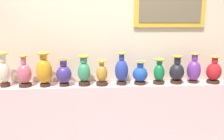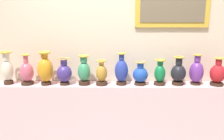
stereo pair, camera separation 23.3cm
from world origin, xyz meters
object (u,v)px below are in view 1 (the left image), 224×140
(vase_ochre, at_px, (102,74))
(vase_emerald, at_px, (159,72))
(vase_onyx, at_px, (177,71))
(vase_violet, at_px, (194,70))
(vase_jade, at_px, (84,72))
(vase_ivory, at_px, (4,71))
(vase_rose, at_px, (25,74))
(vase_amber, at_px, (44,70))
(vase_cobalt, at_px, (122,71))
(vase_indigo, at_px, (64,74))
(vase_sapphire, at_px, (140,74))
(vase_crimson, at_px, (214,72))

(vase_ochre, bearing_deg, vase_emerald, 1.34)
(vase_onyx, relative_size, vase_violet, 0.94)
(vase_jade, height_order, vase_violet, vase_violet)
(vase_ivory, distance_m, vase_ochre, 1.15)
(vase_ochre, bearing_deg, vase_jade, 176.71)
(vase_rose, relative_size, vase_violet, 1.00)
(vase_amber, bearing_deg, vase_cobalt, 0.80)
(vase_indigo, height_order, vase_emerald, vase_indigo)
(vase_sapphire, xyz_separation_m, vase_emerald, (0.24, 0.00, 0.02))
(vase_rose, xyz_separation_m, vase_onyx, (1.84, 0.01, -0.00))
(vase_emerald, bearing_deg, vase_ivory, 179.79)
(vase_jade, bearing_deg, vase_sapphire, 0.04)
(vase_indigo, height_order, vase_cobalt, vase_cobalt)
(vase_emerald, distance_m, vase_violet, 0.45)
(vase_cobalt, distance_m, vase_crimson, 1.16)
(vase_ochre, relative_size, vase_emerald, 0.97)
(vase_jade, xyz_separation_m, vase_crimson, (1.61, -0.02, -0.02))
(vase_ivory, height_order, vase_violet, vase_ivory)
(vase_indigo, relative_size, vase_jade, 0.90)
(vase_emerald, bearing_deg, vase_crimson, -1.81)
(vase_cobalt, bearing_deg, vase_jade, -179.71)
(vase_rose, bearing_deg, vase_crimson, -0.42)
(vase_ivory, height_order, vase_crimson, vase_ivory)
(vase_sapphire, bearing_deg, vase_emerald, 0.93)
(vase_amber, relative_size, vase_onyx, 1.17)
(vase_jade, distance_m, vase_ochre, 0.22)
(vase_crimson, bearing_deg, vase_ivory, 179.35)
(vase_amber, xyz_separation_m, vase_jade, (0.47, 0.01, -0.03))
(vase_amber, distance_m, vase_sapphire, 1.15)
(vase_ivory, relative_size, vase_indigo, 1.24)
(vase_cobalt, bearing_deg, vase_indigo, -179.33)
(vase_jade, height_order, vase_cobalt, vase_cobalt)
(vase_ivory, relative_size, vase_ochre, 1.34)
(vase_onyx, xyz_separation_m, vase_violet, (0.22, 0.01, 0.01))
(vase_violet, bearing_deg, vase_crimson, -8.91)
(vase_ivory, bearing_deg, vase_emerald, -0.21)
(vase_ivory, height_order, vase_cobalt, vase_ivory)
(vase_amber, relative_size, vase_violet, 1.09)
(vase_cobalt, bearing_deg, vase_emerald, 0.24)
(vase_rose, distance_m, vase_jade, 0.70)
(vase_sapphire, bearing_deg, vase_violet, 1.67)
(vase_emerald, bearing_deg, vase_jade, -179.73)
(vase_indigo, relative_size, vase_crimson, 0.96)
(vase_indigo, bearing_deg, vase_violet, 0.93)
(vase_onyx, bearing_deg, vase_amber, -179.37)
(vase_indigo, distance_m, vase_cobalt, 0.69)
(vase_indigo, height_order, vase_crimson, vase_crimson)
(vase_amber, bearing_deg, vase_sapphire, 0.55)
(vase_ivory, xyz_separation_m, vase_crimson, (2.55, -0.03, -0.05))
(vase_ochre, bearing_deg, vase_amber, 179.86)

